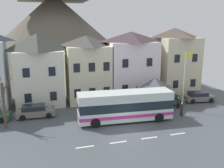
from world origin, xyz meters
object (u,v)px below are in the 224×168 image
hilltop_castle (55,31)px  transit_bus (125,106)px  pedestrian_00 (159,104)px  townhouse_01 (39,70)px  parked_car_01 (199,97)px  flagpole (185,77)px  public_bench (146,99)px  bare_tree_00 (4,104)px  bus_shelter (154,83)px  pedestrian_01 (178,103)px  parked_car_02 (166,100)px  pedestrian_02 (182,109)px  townhouse_04 (173,60)px  townhouse_03 (131,65)px  parked_car_00 (35,111)px  townhouse_02 (87,68)px

hilltop_castle → transit_bus: (4.80, -30.17, -7.27)m
transit_bus → pedestrian_00: 5.37m
townhouse_01 → parked_car_01: 21.48m
transit_bus → flagpole: flagpole is taller
public_bench → bare_tree_00: 17.60m
hilltop_castle → bus_shelter: size_ratio=9.97×
townhouse_01 → pedestrian_01: townhouse_01 is taller
bus_shelter → parked_car_02: 3.13m
transit_bus → pedestrian_02: bearing=-0.0°
townhouse_04 → pedestrian_02: bearing=-114.2°
townhouse_03 → pedestrian_01: bearing=-60.9°
transit_bus → parked_car_00: transit_bus is taller
bus_shelter → pedestrian_00: bearing=-94.1°
pedestrian_02 → parked_car_01: bearing=38.4°
transit_bus → public_bench: transit_bus is taller
bare_tree_00 → bus_shelter: bearing=5.9°
hilltop_castle → bare_tree_00: hilltop_castle is taller
townhouse_02 → bare_tree_00: 12.87m
transit_bus → hilltop_castle: bearing=103.1°
transit_bus → parked_car_00: size_ratio=2.43×
transit_bus → public_bench: size_ratio=6.96×
pedestrian_01 → public_bench: size_ratio=1.01×
public_bench → pedestrian_00: bearing=-89.1°
pedestrian_02 → public_bench: size_ratio=1.09×
transit_bus → pedestrian_01: transit_bus is taller
bus_shelter → bare_tree_00: 17.33m
bus_shelter → pedestrian_00: bus_shelter is taller
pedestrian_00 → flagpole: (2.87, -0.80, 3.22)m
flagpole → townhouse_03: bearing=117.5°
townhouse_04 → hilltop_castle: bearing=127.7°
parked_car_00 → parked_car_02: size_ratio=0.92×
townhouse_04 → parked_car_00: townhouse_04 is taller
townhouse_03 → parked_car_01: townhouse_03 is taller
townhouse_03 → hilltop_castle: hilltop_castle is taller
pedestrian_00 → parked_car_02: bearing=40.8°
hilltop_castle → pedestrian_01: size_ratio=25.47×
transit_bus → parked_car_02: bearing=31.5°
townhouse_03 → bare_tree_00: townhouse_03 is taller
transit_bus → pedestrian_02: (6.66, -0.48, -0.80)m
bus_shelter → townhouse_03: bearing=102.6°
transit_bus → public_bench: (4.91, 5.39, -1.16)m
townhouse_03 → transit_bus: size_ratio=0.90×
townhouse_01 → pedestrian_02: (15.24, -9.17, -3.75)m
transit_bus → bus_shelter: bus_shelter is taller
parked_car_01 → flagpole: bearing=-140.3°
parked_car_02 → bare_tree_00: 19.33m
townhouse_02 → hilltop_castle: size_ratio=0.23×
transit_bus → public_bench: bearing=51.7°
parked_car_00 → pedestrian_02: bearing=-13.7°
townhouse_04 → parked_car_02: townhouse_04 is taller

